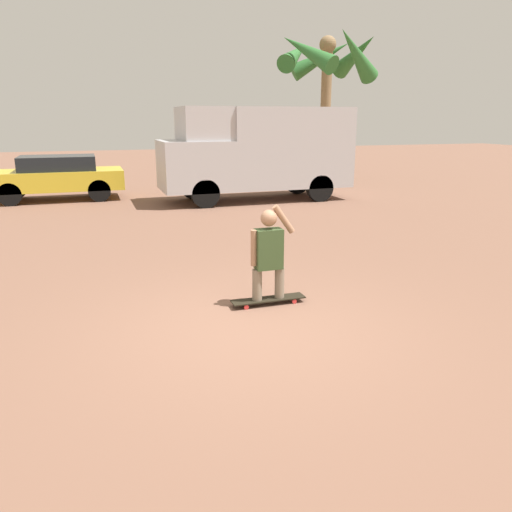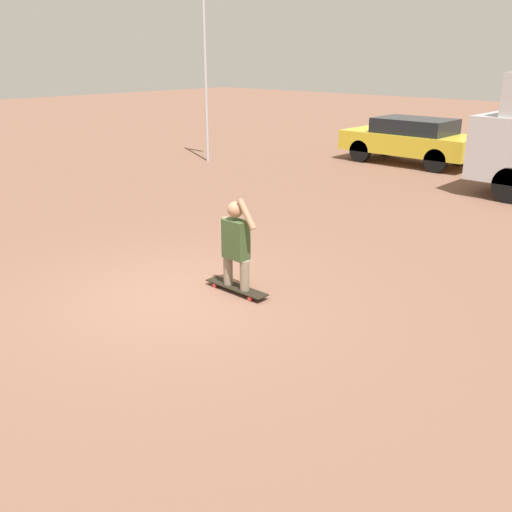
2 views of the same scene
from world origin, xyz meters
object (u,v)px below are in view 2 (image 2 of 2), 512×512
(person_skateboarder, at_px, (236,241))
(parked_car_yellow, at_px, (411,139))
(skateboard, at_px, (236,288))
(flagpole, at_px, (206,46))

(person_skateboarder, relative_size, parked_car_yellow, 0.32)
(parked_car_yellow, bearing_deg, skateboard, -73.73)
(skateboard, relative_size, person_skateboarder, 0.80)
(skateboard, bearing_deg, person_skateboarder, -180.00)
(skateboard, relative_size, flagpole, 0.18)
(flagpole, bearing_deg, skateboard, -40.83)
(skateboard, xyz_separation_m, person_skateboarder, (-0.00, -0.00, 0.74))
(skateboard, bearing_deg, flagpole, 139.17)
(skateboard, height_order, parked_car_yellow, parked_car_yellow)
(flagpole, bearing_deg, parked_car_yellow, 38.92)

